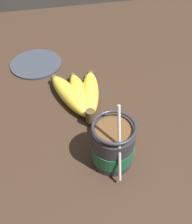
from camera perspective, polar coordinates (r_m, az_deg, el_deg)
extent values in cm
cube|color=#332319|center=(55.52, 0.51, -6.31)|extent=(135.70, 135.70, 2.64)
cylinder|color=#28282D|center=(47.50, 3.82, -7.74)|extent=(8.05, 8.05, 8.77)
cylinder|color=#195638|center=(48.24, 3.77, -8.38)|extent=(8.25, 8.25, 3.47)
torus|color=#28282D|center=(50.04, 2.36, -2.87)|extent=(5.66, 0.90, 5.66)
cylinder|color=brown|center=(43.98, 4.10, -4.27)|extent=(6.85, 6.85, 0.40)
torus|color=#28282D|center=(43.18, 4.17, -3.38)|extent=(8.05, 8.05, 0.60)
cylinder|color=silver|center=(41.86, 5.39, -7.77)|extent=(4.66, 0.50, 15.07)
ellipsoid|color=silver|center=(49.11, 4.09, -11.03)|extent=(3.00, 2.00, 0.80)
cylinder|color=#4C381E|center=(54.35, -1.31, -0.88)|extent=(2.00, 2.00, 3.00)
ellipsoid|color=gold|center=(61.23, -1.31, 4.44)|extent=(15.85, 7.05, 4.07)
sphere|color=#4C381E|center=(67.17, -1.32, 8.78)|extent=(1.83, 1.83, 1.83)
ellipsoid|color=gold|center=(61.14, -3.62, 4.08)|extent=(15.61, 5.07, 3.76)
sphere|color=#4C381E|center=(66.93, -5.33, 8.25)|extent=(1.69, 1.69, 1.69)
ellipsoid|color=gold|center=(60.70, -6.04, 3.82)|extent=(16.78, 9.93, 4.23)
sphere|color=#4C381E|center=(66.47, -9.57, 7.71)|extent=(1.90, 1.90, 1.90)
cylinder|color=#333842|center=(75.87, -13.51, 10.70)|extent=(14.77, 14.77, 0.60)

